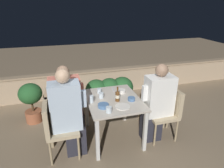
{
  "coord_description": "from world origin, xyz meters",
  "views": [
    {
      "loc": [
        -0.78,
        -2.63,
        2.09
      ],
      "look_at": [
        0.0,
        0.07,
        0.93
      ],
      "focal_mm": 32.0,
      "sensor_mm": 36.0,
      "label": 1
    }
  ],
  "objects_px": {
    "chair_left_far": "(56,112)",
    "potted_plant": "(31,99)",
    "person_white_polo": "(157,103)",
    "chair_right_near": "(167,108)",
    "chair_right_far": "(159,98)",
    "person_coral_top": "(68,104)",
    "chair_left_near": "(55,125)",
    "beer_bottle": "(117,96)",
    "person_blue_shirt": "(68,114)"
  },
  "relations": [
    {
      "from": "person_coral_top",
      "to": "beer_bottle",
      "type": "xyz_separation_m",
      "value": [
        0.72,
        -0.28,
        0.18
      ]
    },
    {
      "from": "chair_right_near",
      "to": "beer_bottle",
      "type": "height_order",
      "value": "beer_bottle"
    },
    {
      "from": "person_white_polo",
      "to": "chair_right_near",
      "type": "bearing_deg",
      "value": -0.0
    },
    {
      "from": "beer_bottle",
      "to": "person_blue_shirt",
      "type": "bearing_deg",
      "value": -172.96
    },
    {
      "from": "chair_right_near",
      "to": "chair_right_far",
      "type": "xyz_separation_m",
      "value": [
        0.06,
        0.37,
        0.0
      ]
    },
    {
      "from": "chair_left_near",
      "to": "potted_plant",
      "type": "xyz_separation_m",
      "value": [
        -0.4,
        1.05,
        -0.05
      ]
    },
    {
      "from": "chair_right_far",
      "to": "beer_bottle",
      "type": "distance_m",
      "value": 0.95
    },
    {
      "from": "chair_left_near",
      "to": "chair_right_far",
      "type": "height_order",
      "value": "same"
    },
    {
      "from": "beer_bottle",
      "to": "chair_left_far",
      "type": "bearing_deg",
      "value": 162.86
    },
    {
      "from": "chair_left_far",
      "to": "chair_right_near",
      "type": "height_order",
      "value": "same"
    },
    {
      "from": "person_blue_shirt",
      "to": "chair_right_near",
      "type": "xyz_separation_m",
      "value": [
        1.54,
        -0.02,
        -0.15
      ]
    },
    {
      "from": "chair_left_near",
      "to": "person_coral_top",
      "type": "bearing_deg",
      "value": 59.94
    },
    {
      "from": "beer_bottle",
      "to": "potted_plant",
      "type": "relative_size",
      "value": 0.31
    },
    {
      "from": "chair_right_near",
      "to": "beer_bottle",
      "type": "relative_size",
      "value": 3.66
    },
    {
      "from": "chair_right_far",
      "to": "chair_left_far",
      "type": "bearing_deg",
      "value": 179.31
    },
    {
      "from": "person_coral_top",
      "to": "chair_left_far",
      "type": "bearing_deg",
      "value": 180.0
    },
    {
      "from": "chair_left_far",
      "to": "chair_right_near",
      "type": "relative_size",
      "value": 1.0
    },
    {
      "from": "chair_left_far",
      "to": "chair_right_near",
      "type": "xyz_separation_m",
      "value": [
        1.71,
        -0.39,
        0.0
      ]
    },
    {
      "from": "chair_right_far",
      "to": "potted_plant",
      "type": "distance_m",
      "value": 2.31
    },
    {
      "from": "person_white_polo",
      "to": "beer_bottle",
      "type": "relative_size",
      "value": 5.47
    },
    {
      "from": "chair_left_near",
      "to": "person_white_polo",
      "type": "height_order",
      "value": "person_white_polo"
    },
    {
      "from": "chair_left_far",
      "to": "potted_plant",
      "type": "bearing_deg",
      "value": 121.86
    },
    {
      "from": "person_white_polo",
      "to": "chair_right_far",
      "type": "height_order",
      "value": "person_white_polo"
    },
    {
      "from": "chair_left_near",
      "to": "chair_left_far",
      "type": "relative_size",
      "value": 1.0
    },
    {
      "from": "chair_right_near",
      "to": "potted_plant",
      "type": "xyz_separation_m",
      "value": [
        -2.13,
        1.07,
        -0.05
      ]
    },
    {
      "from": "chair_left_far",
      "to": "chair_right_far",
      "type": "height_order",
      "value": "same"
    },
    {
      "from": "person_coral_top",
      "to": "person_white_polo",
      "type": "relative_size",
      "value": 0.98
    },
    {
      "from": "chair_left_near",
      "to": "person_white_polo",
      "type": "relative_size",
      "value": 0.67
    },
    {
      "from": "person_coral_top",
      "to": "potted_plant",
      "type": "bearing_deg",
      "value": 132.35
    },
    {
      "from": "chair_left_near",
      "to": "chair_right_near",
      "type": "bearing_deg",
      "value": -0.66
    },
    {
      "from": "chair_left_far",
      "to": "person_coral_top",
      "type": "xyz_separation_m",
      "value": [
        0.2,
        -0.0,
        0.11
      ]
    },
    {
      "from": "chair_right_near",
      "to": "person_blue_shirt",
      "type": "bearing_deg",
      "value": 179.25
    },
    {
      "from": "chair_right_far",
      "to": "person_coral_top",
      "type": "bearing_deg",
      "value": 179.23
    },
    {
      "from": "chair_left_far",
      "to": "person_white_polo",
      "type": "height_order",
      "value": "person_white_polo"
    },
    {
      "from": "chair_right_far",
      "to": "beer_bottle",
      "type": "xyz_separation_m",
      "value": [
        -0.86,
        -0.26,
        0.28
      ]
    },
    {
      "from": "chair_left_near",
      "to": "potted_plant",
      "type": "bearing_deg",
      "value": 110.92
    },
    {
      "from": "chair_right_near",
      "to": "chair_right_far",
      "type": "height_order",
      "value": "same"
    },
    {
      "from": "chair_left_near",
      "to": "chair_right_far",
      "type": "distance_m",
      "value": 1.83
    },
    {
      "from": "chair_right_far",
      "to": "potted_plant",
      "type": "relative_size",
      "value": 1.12
    },
    {
      "from": "chair_left_far",
      "to": "potted_plant",
      "type": "xyz_separation_m",
      "value": [
        -0.42,
        0.68,
        -0.05
      ]
    },
    {
      "from": "person_coral_top",
      "to": "person_white_polo",
      "type": "bearing_deg",
      "value": -16.55
    },
    {
      "from": "person_blue_shirt",
      "to": "potted_plant",
      "type": "xyz_separation_m",
      "value": [
        -0.59,
        1.05,
        -0.19
      ]
    },
    {
      "from": "person_white_polo",
      "to": "beer_bottle",
      "type": "bearing_deg",
      "value": 169.58
    },
    {
      "from": "person_coral_top",
      "to": "chair_right_near",
      "type": "bearing_deg",
      "value": -14.52
    },
    {
      "from": "chair_right_far",
      "to": "person_white_polo",
      "type": "bearing_deg",
      "value": -124.95
    },
    {
      "from": "chair_left_near",
      "to": "beer_bottle",
      "type": "distance_m",
      "value": 0.98
    },
    {
      "from": "person_blue_shirt",
      "to": "person_white_polo",
      "type": "xyz_separation_m",
      "value": [
        1.34,
        -0.02,
        -0.02
      ]
    },
    {
      "from": "chair_left_near",
      "to": "person_coral_top",
      "type": "relative_size",
      "value": 0.68
    },
    {
      "from": "chair_left_far",
      "to": "potted_plant",
      "type": "distance_m",
      "value": 0.8
    },
    {
      "from": "chair_left_near",
      "to": "beer_bottle",
      "type": "height_order",
      "value": "beer_bottle"
    }
  ]
}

